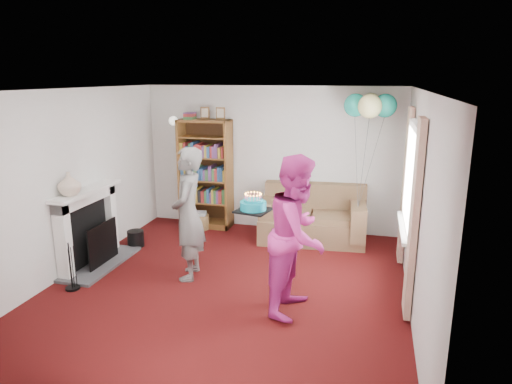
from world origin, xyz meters
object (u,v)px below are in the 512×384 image
(bookcase, at_px, (206,175))
(birthday_cake, at_px, (253,206))
(person_striped, at_px, (188,214))
(sofa, at_px, (313,219))
(person_magenta, at_px, (298,235))

(bookcase, xyz_separation_m, birthday_cake, (1.50, -2.38, 0.19))
(person_striped, bearing_deg, sofa, 131.85)
(person_magenta, bearing_deg, sofa, 12.61)
(sofa, height_order, birthday_cake, birthday_cake)
(birthday_cake, bearing_deg, person_magenta, -25.14)
(sofa, xyz_separation_m, person_magenta, (0.14, -2.42, 0.58))
(birthday_cake, bearing_deg, sofa, 78.03)
(sofa, height_order, person_magenta, person_magenta)
(sofa, xyz_separation_m, person_striped, (-1.41, -1.90, 0.55))
(bookcase, distance_m, person_striped, 2.21)
(person_magenta, bearing_deg, bookcase, 47.56)
(bookcase, bearing_deg, person_striped, -75.59)
(sofa, distance_m, birthday_cake, 2.33)
(person_striped, xyz_separation_m, person_magenta, (1.55, -0.52, 0.03))
(bookcase, relative_size, birthday_cake, 5.60)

